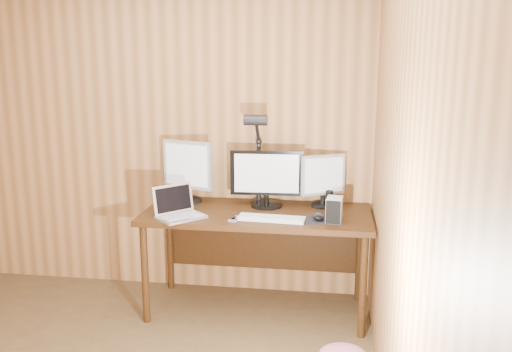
% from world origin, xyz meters
% --- Properties ---
extents(desk, '(1.60, 0.70, 0.75)m').
position_xyz_m(desk, '(0.93, 1.70, 0.63)').
color(desk, black).
rests_on(desk, floor).
extents(monitor_center, '(0.53, 0.23, 0.41)m').
position_xyz_m(monitor_center, '(0.98, 1.78, 0.96)').
color(monitor_center, black).
rests_on(monitor_center, desk).
extents(monitor_left, '(0.40, 0.20, 0.46)m').
position_xyz_m(monitor_left, '(0.38, 1.82, 1.00)').
color(monitor_left, black).
rests_on(monitor_left, desk).
extents(monitor_right, '(0.31, 0.18, 0.38)m').
position_xyz_m(monitor_right, '(1.38, 1.83, 0.95)').
color(monitor_right, black).
rests_on(monitor_right, desk).
extents(laptop, '(0.37, 0.38, 0.22)m').
position_xyz_m(laptop, '(0.41, 1.43, 0.80)').
color(laptop, silver).
rests_on(laptop, desk).
extents(keyboard, '(0.46, 0.17, 0.02)m').
position_xyz_m(keyboard, '(1.05, 1.45, 0.76)').
color(keyboard, white).
rests_on(keyboard, desk).
extents(mousepad, '(0.27, 0.24, 0.00)m').
position_xyz_m(mousepad, '(1.37, 1.49, 0.75)').
color(mousepad, black).
rests_on(mousepad, desk).
extents(mouse, '(0.11, 0.14, 0.04)m').
position_xyz_m(mouse, '(1.37, 1.49, 0.77)').
color(mouse, black).
rests_on(mouse, mousepad).
extents(hard_drive, '(0.12, 0.16, 0.16)m').
position_xyz_m(hard_drive, '(1.47, 1.48, 0.83)').
color(hard_drive, silver).
rests_on(hard_drive, desk).
extents(phone, '(0.09, 0.12, 0.02)m').
position_xyz_m(phone, '(0.81, 1.41, 0.76)').
color(phone, silver).
rests_on(phone, desk).
extents(speaker, '(0.05, 0.05, 0.13)m').
position_xyz_m(speaker, '(1.43, 1.81, 0.81)').
color(speaker, black).
rests_on(speaker, desk).
extents(desk_lamp, '(0.16, 0.24, 0.72)m').
position_xyz_m(desk_lamp, '(0.90, 1.82, 1.20)').
color(desk_lamp, black).
rests_on(desk_lamp, desk).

